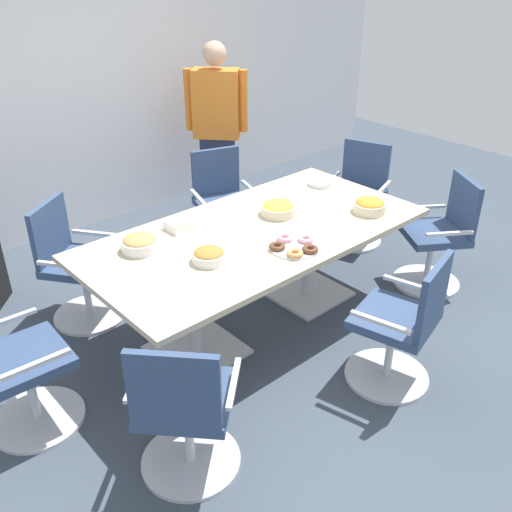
{
  "coord_description": "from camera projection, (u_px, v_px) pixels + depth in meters",
  "views": [
    {
      "loc": [
        -2.35,
        -2.6,
        2.48
      ],
      "look_at": [
        0.0,
        0.0,
        0.55
      ],
      "focal_mm": 39.92,
      "sensor_mm": 36.0,
      "label": 1
    }
  ],
  "objects": [
    {
      "name": "person_standing_1",
      "position": [
        217.0,
        129.0,
        5.55
      ],
      "size": [
        0.47,
        0.51,
        1.71
      ],
      "rotation": [
        0.0,
        0.0,
        -3.98
      ],
      "color": "#232842",
      "rests_on": "ground"
    },
    {
      "name": "office_chair_3",
      "position": [
        16.0,
        371.0,
        3.15
      ],
      "size": [
        0.57,
        0.57,
        0.91
      ],
      "rotation": [
        0.0,
        0.0,
        -1.62
      ],
      "color": "silver",
      "rests_on": "ground"
    },
    {
      "name": "snack_bowl_cookies",
      "position": [
        140.0,
        243.0,
        3.63
      ],
      "size": [
        0.24,
        0.24,
        0.11
      ],
      "color": "white",
      "rests_on": "conference_table"
    },
    {
      "name": "donut_platter",
      "position": [
        294.0,
        246.0,
        3.66
      ],
      "size": [
        0.33,
        0.33,
        0.04
      ],
      "color": "white",
      "rests_on": "conference_table"
    },
    {
      "name": "office_chair_1",
      "position": [
        223.0,
        208.0,
        5.07
      ],
      "size": [
        0.68,
        0.68,
        0.91
      ],
      "rotation": [
        0.0,
        0.0,
        -3.46
      ],
      "color": "silver",
      "rests_on": "ground"
    },
    {
      "name": "office_chair_6",
      "position": [
        439.0,
        239.0,
        4.55
      ],
      "size": [
        0.75,
        0.75,
        0.91
      ],
      "rotation": [
        0.0,
        0.0,
        0.98
      ],
      "color": "silver",
      "rests_on": "ground"
    },
    {
      "name": "office_chair_5",
      "position": [
        402.0,
        329.0,
        3.49
      ],
      "size": [
        0.65,
        0.65,
        0.91
      ],
      "rotation": [
        0.0,
        0.0,
        0.24
      ],
      "color": "silver",
      "rests_on": "ground"
    },
    {
      "name": "ground_plane",
      "position": [
        256.0,
        321.0,
        4.27
      ],
      "size": [
        10.0,
        10.0,
        0.01
      ],
      "primitive_type": "cube",
      "color": "#3D4754"
    },
    {
      "name": "back_wall",
      "position": [
        79.0,
        79.0,
        5.15
      ],
      "size": [
        8.0,
        0.1,
        2.8
      ],
      "primitive_type": "cube",
      "color": "white",
      "rests_on": "ground"
    },
    {
      "name": "conference_table",
      "position": [
        256.0,
        247.0,
        3.97
      ],
      "size": [
        2.4,
        1.2,
        0.75
      ],
      "color": "#CCB793",
      "rests_on": "ground"
    },
    {
      "name": "office_chair_4",
      "position": [
        185.0,
        414.0,
        2.86
      ],
      "size": [
        0.76,
        0.76,
        0.91
      ],
      "rotation": [
        0.0,
        0.0,
        -0.83
      ],
      "color": "silver",
      "rests_on": "ground"
    },
    {
      "name": "snack_bowl_chips_yellow",
      "position": [
        278.0,
        208.0,
        4.11
      ],
      "size": [
        0.26,
        0.26,
        0.1
      ],
      "color": "beige",
      "rests_on": "conference_table"
    },
    {
      "name": "napkin_pile",
      "position": [
        179.0,
        225.0,
        3.91
      ],
      "size": [
        0.16,
        0.16,
        0.06
      ],
      "primitive_type": "cube",
      "color": "white",
      "rests_on": "conference_table"
    },
    {
      "name": "office_chair_0",
      "position": [
        357.0,
        199.0,
        5.25
      ],
      "size": [
        0.69,
        0.69,
        0.91
      ],
      "rotation": [
        0.0,
        0.0,
        -4.38
      ],
      "color": "silver",
      "rests_on": "ground"
    },
    {
      "name": "snack_bowl_pretzels",
      "position": [
        209.0,
        255.0,
        3.5
      ],
      "size": [
        0.21,
        0.21,
        0.09
      ],
      "color": "white",
      "rests_on": "conference_table"
    },
    {
      "name": "office_chair_2",
      "position": [
        76.0,
        269.0,
        4.13
      ],
      "size": [
        0.75,
        0.75,
        0.91
      ],
      "rotation": [
        0.0,
        0.0,
        -2.52
      ],
      "color": "silver",
      "rests_on": "ground"
    },
    {
      "name": "plate_stack",
      "position": [
        320.0,
        183.0,
        4.63
      ],
      "size": [
        0.2,
        0.2,
        0.04
      ],
      "color": "white",
      "rests_on": "conference_table"
    },
    {
      "name": "snack_bowl_chips_orange",
      "position": [
        370.0,
        206.0,
        4.15
      ],
      "size": [
        0.24,
        0.24,
        0.11
      ],
      "color": "beige",
      "rests_on": "conference_table"
    }
  ]
}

